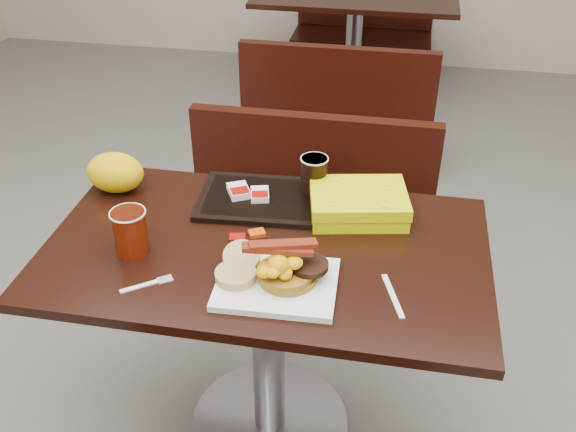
% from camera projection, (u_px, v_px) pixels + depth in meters
% --- Properties ---
extents(floor, '(6.00, 7.00, 0.01)m').
position_uv_depth(floor, '(270.00, 425.00, 2.19)').
color(floor, slate).
rests_on(floor, ground).
extents(table_near, '(1.20, 0.70, 0.75)m').
position_uv_depth(table_near, '(268.00, 345.00, 1.98)').
color(table_near, black).
rests_on(table_near, floor).
extents(bench_near_n, '(1.00, 0.46, 0.72)m').
position_uv_depth(bench_near_n, '(305.00, 222.00, 2.56)').
color(bench_near_n, black).
rests_on(bench_near_n, floor).
extents(table_far, '(1.20, 0.70, 0.75)m').
position_uv_depth(table_far, '(353.00, 53.00, 4.10)').
color(table_far, black).
rests_on(table_far, floor).
extents(bench_far_s, '(1.00, 0.46, 0.72)m').
position_uv_depth(bench_far_s, '(340.00, 100.00, 3.54)').
color(bench_far_s, black).
rests_on(bench_far_s, floor).
extents(bench_far_n, '(1.00, 0.46, 0.72)m').
position_uv_depth(bench_far_n, '(362.00, 22.00, 4.68)').
color(bench_far_n, black).
rests_on(bench_far_n, floor).
extents(platter, '(0.31, 0.24, 0.02)m').
position_uv_depth(platter, '(277.00, 284.00, 1.62)').
color(platter, white).
rests_on(platter, table_near).
extents(pancake_stack, '(0.15, 0.15, 0.03)m').
position_uv_depth(pancake_stack, '(288.00, 274.00, 1.62)').
color(pancake_stack, olive).
rests_on(pancake_stack, platter).
extents(sausage_patty, '(0.11, 0.11, 0.01)m').
position_uv_depth(sausage_patty, '(309.00, 265.00, 1.61)').
color(sausage_patty, black).
rests_on(sausage_patty, pancake_stack).
extents(scrambled_eggs, '(0.11, 0.10, 0.05)m').
position_uv_depth(scrambled_eggs, '(278.00, 267.00, 1.57)').
color(scrambled_eggs, '#E7C904').
rests_on(scrambled_eggs, pancake_stack).
extents(bacon_strips, '(0.19, 0.12, 0.01)m').
position_uv_depth(bacon_strips, '(278.00, 248.00, 1.58)').
color(bacon_strips, '#4F0E05').
rests_on(bacon_strips, scrambled_eggs).
extents(muffin_bottom, '(0.11, 0.11, 0.02)m').
position_uv_depth(muffin_bottom, '(236.00, 275.00, 1.62)').
color(muffin_bottom, tan).
rests_on(muffin_bottom, platter).
extents(muffin_top, '(0.11, 0.11, 0.06)m').
position_uv_depth(muffin_top, '(242.00, 257.00, 1.66)').
color(muffin_top, tan).
rests_on(muffin_top, platter).
extents(coffee_cup_near, '(0.12, 0.12, 0.12)m').
position_uv_depth(coffee_cup_near, '(130.00, 232.00, 1.71)').
color(coffee_cup_near, maroon).
rests_on(coffee_cup_near, table_near).
extents(fork, '(0.12, 0.10, 0.00)m').
position_uv_depth(fork, '(139.00, 287.00, 1.62)').
color(fork, white).
rests_on(fork, table_near).
extents(knife, '(0.06, 0.16, 0.00)m').
position_uv_depth(knife, '(393.00, 296.00, 1.59)').
color(knife, white).
rests_on(knife, table_near).
extents(condiment_syrup, '(0.05, 0.05, 0.01)m').
position_uv_depth(condiment_syrup, '(257.00, 233.00, 1.81)').
color(condiment_syrup, '#C63C08').
rests_on(condiment_syrup, table_near).
extents(condiment_ketchup, '(0.05, 0.04, 0.01)m').
position_uv_depth(condiment_ketchup, '(237.00, 238.00, 1.79)').
color(condiment_ketchup, '#8C0504').
rests_on(condiment_ketchup, table_near).
extents(tray, '(0.39, 0.29, 0.02)m').
position_uv_depth(tray, '(262.00, 199.00, 1.95)').
color(tray, black).
rests_on(tray, table_near).
extents(hashbrown_sleeve_left, '(0.09, 0.10, 0.02)m').
position_uv_depth(hashbrown_sleeve_left, '(239.00, 191.00, 1.95)').
color(hashbrown_sleeve_left, silver).
rests_on(hashbrown_sleeve_left, tray).
extents(hashbrown_sleeve_right, '(0.07, 0.08, 0.02)m').
position_uv_depth(hashbrown_sleeve_right, '(260.00, 194.00, 1.94)').
color(hashbrown_sleeve_right, silver).
rests_on(hashbrown_sleeve_right, tray).
extents(coffee_cup_far, '(0.10, 0.10, 0.11)m').
position_uv_depth(coffee_cup_far, '(314.00, 174.00, 1.95)').
color(coffee_cup_far, black).
rests_on(coffee_cup_far, tray).
extents(clamshell, '(0.31, 0.26, 0.07)m').
position_uv_depth(clamshell, '(358.00, 203.00, 1.88)').
color(clamshell, '#D0CE03').
rests_on(clamshell, table_near).
extents(paper_bag, '(0.21, 0.19, 0.12)m').
position_uv_depth(paper_bag, '(115.00, 172.00, 1.98)').
color(paper_bag, '#E2BF07').
rests_on(paper_bag, table_near).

